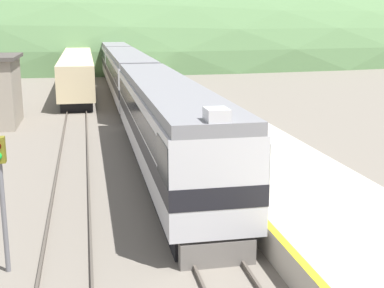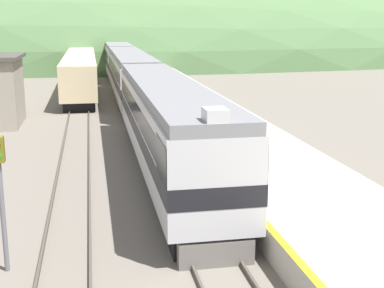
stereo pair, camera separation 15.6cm
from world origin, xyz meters
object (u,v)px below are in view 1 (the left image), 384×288
at_px(siding_train, 78,70).
at_px(signal_post_siding, 0,176).
at_px(carriage_second, 128,76).
at_px(carriage_third, 114,58).
at_px(express_train_lead_car, 166,124).
at_px(carriage_fifth, 102,43).
at_px(carriage_fourth, 106,48).

bearing_deg(siding_train, signal_post_siding, -92.17).
bearing_deg(carriage_second, carriage_third, 90.00).
bearing_deg(express_train_lead_car, signal_post_siding, -123.16).
distance_m(carriage_third, siding_train, 11.93).
relative_size(express_train_lead_car, carriage_second, 0.96).
relative_size(carriage_third, carriage_fifth, 1.00).
bearing_deg(carriage_second, carriage_fourth, 90.00).
bearing_deg(carriage_second, signal_post_siding, -100.75).
xyz_separation_m(express_train_lead_car, carriage_fourth, (0.00, 66.74, -0.01)).
bearing_deg(signal_post_siding, carriage_fourth, 85.54).
bearing_deg(siding_train, express_train_lead_car, -82.63).
xyz_separation_m(carriage_third, carriage_fourth, (0.00, 22.33, 0.00)).
distance_m(carriage_second, carriage_third, 22.33).
height_order(express_train_lead_car, siding_train, express_train_lead_car).
xyz_separation_m(carriage_fourth, signal_post_siding, (-5.91, -75.78, 0.54)).
relative_size(carriage_third, carriage_fourth, 1.00).
relative_size(carriage_fourth, carriage_fifth, 1.00).
xyz_separation_m(express_train_lead_car, carriage_fifth, (0.00, 89.06, -0.01)).
height_order(carriage_fifth, siding_train, carriage_fifth).
bearing_deg(carriage_second, carriage_fifth, 90.00).
height_order(carriage_second, signal_post_siding, carriage_second).
height_order(carriage_second, carriage_third, same).
relative_size(carriage_second, siding_train, 0.65).
relative_size(carriage_second, carriage_fourth, 1.00).
bearing_deg(carriage_fifth, carriage_fourth, -90.00).
relative_size(express_train_lead_car, carriage_fifth, 0.96).
height_order(carriage_second, siding_train, carriage_second).
bearing_deg(express_train_lead_car, carriage_fifth, 90.00).
xyz_separation_m(carriage_fifth, siding_train, (-4.30, -55.77, -0.44)).
height_order(carriage_third, siding_train, carriage_third).
bearing_deg(siding_train, carriage_third, 68.84).
distance_m(express_train_lead_car, carriage_fifth, 89.06).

